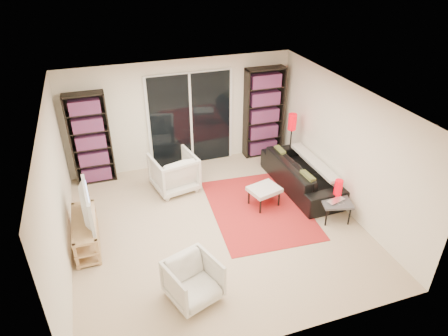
# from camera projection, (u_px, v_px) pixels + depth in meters

# --- Properties ---
(floor) EXTENTS (5.00, 5.00, 0.00)m
(floor) POSITION_uv_depth(u_px,v_px,m) (216.00, 225.00, 7.27)
(floor) COLOR #C7B08E
(floor) RESTS_ON ground
(wall_back) EXTENTS (5.00, 0.02, 2.40)m
(wall_back) POSITION_uv_depth(u_px,v_px,m) (181.00, 114.00, 8.72)
(wall_back) COLOR white
(wall_back) RESTS_ON ground
(wall_front) EXTENTS (5.00, 0.02, 2.40)m
(wall_front) POSITION_uv_depth(u_px,v_px,m) (281.00, 271.00, 4.62)
(wall_front) COLOR white
(wall_front) RESTS_ON ground
(wall_left) EXTENTS (0.02, 5.00, 2.40)m
(wall_left) POSITION_uv_depth(u_px,v_px,m) (57.00, 195.00, 5.98)
(wall_left) COLOR white
(wall_left) RESTS_ON ground
(wall_right) EXTENTS (0.02, 5.00, 2.40)m
(wall_right) POSITION_uv_depth(u_px,v_px,m) (345.00, 147.00, 7.36)
(wall_right) COLOR white
(wall_right) RESTS_ON ground
(ceiling) EXTENTS (5.00, 5.00, 0.02)m
(ceiling) POSITION_uv_depth(u_px,v_px,m) (215.00, 100.00, 6.07)
(ceiling) COLOR white
(ceiling) RESTS_ON wall_back
(sliding_door) EXTENTS (1.92, 0.08, 2.16)m
(sliding_door) POSITION_uv_depth(u_px,v_px,m) (191.00, 120.00, 8.82)
(sliding_door) COLOR white
(sliding_door) RESTS_ON ground
(bookshelf_left) EXTENTS (0.80, 0.30, 1.95)m
(bookshelf_left) POSITION_uv_depth(u_px,v_px,m) (91.00, 139.00, 8.16)
(bookshelf_left) COLOR black
(bookshelf_left) RESTS_ON ground
(bookshelf_right) EXTENTS (0.90, 0.30, 2.10)m
(bookshelf_right) POSITION_uv_depth(u_px,v_px,m) (264.00, 113.00, 9.18)
(bookshelf_right) COLOR black
(bookshelf_right) RESTS_ON ground
(tv_stand) EXTENTS (0.39, 1.21, 0.50)m
(tv_stand) POSITION_uv_depth(u_px,v_px,m) (86.00, 232.00, 6.69)
(tv_stand) COLOR tan
(tv_stand) RESTS_ON floor
(tv) EXTENTS (0.20, 1.03, 0.59)m
(tv) POSITION_uv_depth(u_px,v_px,m) (82.00, 206.00, 6.43)
(tv) COLOR black
(tv) RESTS_ON tv_stand
(rug) EXTENTS (1.93, 2.52, 0.01)m
(rug) POSITION_uv_depth(u_px,v_px,m) (259.00, 209.00, 7.71)
(rug) COLOR red
(rug) RESTS_ON floor
(sofa) EXTENTS (0.90, 2.19, 0.63)m
(sofa) POSITION_uv_depth(u_px,v_px,m) (301.00, 174.00, 8.24)
(sofa) COLOR black
(sofa) RESTS_ON floor
(armchair_back) EXTENTS (0.99, 1.01, 0.78)m
(armchair_back) POSITION_uv_depth(u_px,v_px,m) (174.00, 172.00, 8.16)
(armchair_back) COLOR silver
(armchair_back) RESTS_ON floor
(armchair_front) EXTENTS (0.88, 0.89, 0.64)m
(armchair_front) POSITION_uv_depth(u_px,v_px,m) (193.00, 281.00, 5.67)
(armchair_front) COLOR silver
(armchair_front) RESTS_ON floor
(ottoman) EXTENTS (0.66, 0.59, 0.40)m
(ottoman) POSITION_uv_depth(u_px,v_px,m) (264.00, 190.00, 7.66)
(ottoman) COLOR silver
(ottoman) RESTS_ON floor
(side_table) EXTENTS (0.65, 0.65, 0.40)m
(side_table) POSITION_uv_depth(u_px,v_px,m) (336.00, 202.00, 7.29)
(side_table) COLOR #49484D
(side_table) RESTS_ON floor
(laptop) EXTENTS (0.40, 0.31, 0.03)m
(laptop) POSITION_uv_depth(u_px,v_px,m) (338.00, 202.00, 7.19)
(laptop) COLOR silver
(laptop) RESTS_ON side_table
(table_lamp) EXTENTS (0.15, 0.15, 0.33)m
(table_lamp) POSITION_uv_depth(u_px,v_px,m) (338.00, 188.00, 7.31)
(table_lamp) COLOR #E1000D
(table_lamp) RESTS_ON side_table
(floor_lamp) EXTENTS (0.20, 0.20, 1.31)m
(floor_lamp) POSITION_uv_depth(u_px,v_px,m) (292.00, 128.00, 8.60)
(floor_lamp) COLOR black
(floor_lamp) RESTS_ON floor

